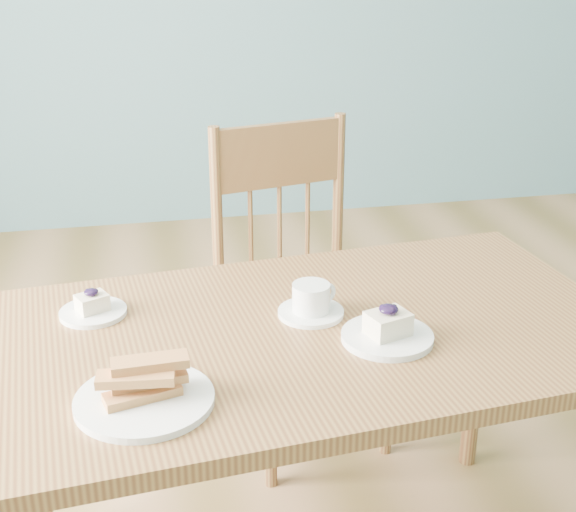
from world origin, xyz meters
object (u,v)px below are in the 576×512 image
Objects in this scene: dining_chair at (299,287)px; cheesecake_plate_far at (93,308)px; dining_table at (313,356)px; coffee_cup at (311,302)px; cheesecake_plate_near at (387,331)px; biscotti_plate at (144,392)px.

cheesecake_plate_far is at bearing -151.02° from dining_chair.
coffee_cup is (0.01, 0.05, 0.10)m from dining_table.
dining_table is at bearing -112.30° from dining_chair.
dining_chair reaches higher than cheesecake_plate_near.
cheesecake_plate_far reaches higher than dining_table.
cheesecake_plate_near is 0.60m from cheesecake_plate_far.
cheesecake_plate_near is 0.76× the size of biscotti_plate.
dining_table is 5.64× the size of biscotti_plate.
dining_table is 0.46m from cheesecake_plate_far.
dining_chair reaches higher than dining_table.
dining_table is 0.11m from coffee_cup.
cheesecake_plate_near is at bearing -38.17° from dining_table.
biscotti_plate reaches higher than cheesecake_plate_far.
dining_table is 0.17m from cheesecake_plate_near.
cheesecake_plate_near reaches higher than coffee_cup.
coffee_cup reaches higher than cheesecake_plate_far.
coffee_cup is 0.44m from biscotti_plate.
dining_chair is at bearing 41.68° from cheesecake_plate_far.
dining_table is 1.45× the size of dining_chair.
dining_table is 7.45× the size of cheesecake_plate_near.
dining_chair reaches higher than biscotti_plate.
biscotti_plate is at bearing -163.80° from coffee_cup.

